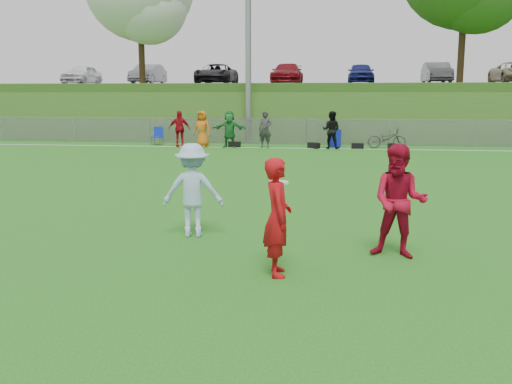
% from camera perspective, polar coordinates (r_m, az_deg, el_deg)
% --- Properties ---
extents(ground, '(120.00, 120.00, 0.00)m').
position_cam_1_polar(ground, '(8.61, -2.11, -6.96)').
color(ground, '#166A17').
rests_on(ground, ground).
extents(sideline_far, '(60.00, 0.10, 0.01)m').
position_cam_1_polar(sideline_far, '(26.27, 4.81, 4.38)').
color(sideline_far, white).
rests_on(sideline_far, ground).
extents(fence, '(58.00, 0.06, 1.30)m').
position_cam_1_polar(fence, '(28.21, 5.06, 6.06)').
color(fence, gray).
rests_on(fence, ground).
extents(light_pole, '(1.20, 0.40, 12.15)m').
position_cam_1_polar(light_pole, '(29.56, -0.79, 18.04)').
color(light_pole, gray).
rests_on(light_pole, ground).
extents(berm, '(120.00, 18.00, 3.00)m').
position_cam_1_polar(berm, '(39.15, 5.94, 8.34)').
color(berm, '#2A5417').
rests_on(berm, ground).
extents(parking_lot, '(120.00, 12.00, 0.10)m').
position_cam_1_polar(parking_lot, '(41.14, 6.08, 10.57)').
color(parking_lot, black).
rests_on(parking_lot, berm).
extents(car_row, '(32.04, 5.18, 1.44)m').
position_cam_1_polar(car_row, '(40.22, 4.35, 11.71)').
color(car_row, white).
rests_on(car_row, parking_lot).
extents(spectator_row, '(8.10, 0.81, 1.69)m').
position_cam_1_polar(spectator_row, '(26.53, -1.50, 6.29)').
color(spectator_row, '#AB0B16').
rests_on(spectator_row, ground).
extents(gear_bags, '(7.90, 0.56, 0.26)m').
position_cam_1_polar(gear_bags, '(26.32, 6.84, 4.63)').
color(gear_bags, black).
rests_on(gear_bags, ground).
extents(player_red_left, '(0.50, 0.66, 1.63)m').
position_cam_1_polar(player_red_left, '(7.80, 2.16, -2.53)').
color(player_red_left, '#B10C11').
rests_on(player_red_left, ground).
extents(player_red_center, '(0.97, 0.83, 1.74)m').
position_cam_1_polar(player_red_center, '(8.90, 14.15, -0.94)').
color(player_red_center, '#A40B25').
rests_on(player_red_center, ground).
extents(player_blue, '(1.12, 0.72, 1.64)m').
position_cam_1_polar(player_blue, '(10.00, -6.34, 0.18)').
color(player_blue, '#A6C1E7').
rests_on(player_blue, ground).
extents(frisbee, '(0.29, 0.29, 0.03)m').
position_cam_1_polar(frisbee, '(7.95, 2.27, 0.95)').
color(frisbee, white).
rests_on(frisbee, ground).
extents(recycling_bin, '(0.68, 0.68, 0.82)m').
position_cam_1_polar(recycling_bin, '(27.19, 7.92, 5.37)').
color(recycling_bin, '#0F1FA8').
rests_on(recycling_bin, ground).
extents(camp_chair, '(0.51, 0.52, 0.88)m').
position_cam_1_polar(camp_chair, '(28.38, -9.84, 5.19)').
color(camp_chair, '#1029B3').
rests_on(camp_chair, ground).
extents(bicycle, '(1.79, 0.79, 0.91)m').
position_cam_1_polar(bicycle, '(26.86, 12.96, 5.25)').
color(bicycle, '#2F2E31').
rests_on(bicycle, ground).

